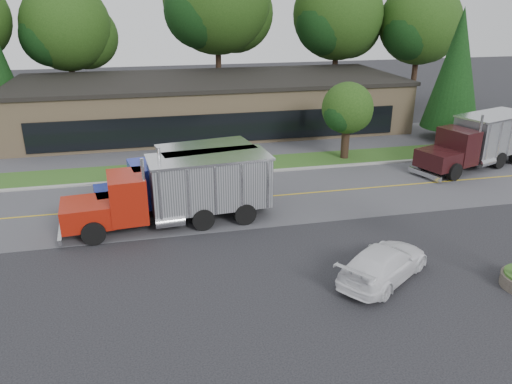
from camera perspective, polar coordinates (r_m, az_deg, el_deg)
ground at (r=20.08m, az=-0.57°, el=-10.59°), size 140.00×140.00×0.00m
road at (r=28.01m, az=-4.45°, el=-1.02°), size 60.00×8.00×0.02m
center_line at (r=28.01m, az=-4.45°, el=-1.02°), size 60.00×0.12×0.01m
curb at (r=31.90m, az=-5.57°, el=1.78°), size 60.00×0.30×0.12m
grass_verge at (r=33.59m, az=-5.97°, el=2.78°), size 60.00×3.40×0.03m
far_parking at (r=38.34m, az=-6.90°, el=5.09°), size 60.00×7.00×0.02m
strip_mall at (r=43.89m, az=-5.24°, el=9.91°), size 32.00×12.00×4.00m
tree_far_b at (r=51.25m, az=-20.67°, el=16.88°), size 8.56×8.06×12.21m
tree_far_c at (r=51.39m, az=-4.32°, el=20.54°), size 10.94×10.30×15.61m
tree_far_d at (r=53.58m, az=9.41°, el=18.94°), size 9.49×8.93×13.54m
tree_far_e at (r=55.28m, az=18.26°, el=17.47°), size 8.64×8.13×12.32m
evergreen_right at (r=42.22m, az=21.92°, el=12.93°), size 4.43×4.43×10.07m
tree_verge at (r=35.26m, az=10.45°, el=9.15°), size 3.75×3.52×5.34m
dump_truck_red at (r=24.86m, az=-8.45°, el=0.34°), size 10.42×3.44×3.36m
dump_truck_blue at (r=26.48m, az=-8.02°, el=1.67°), size 8.51×3.90×3.36m
dump_truck_maroon at (r=36.55m, az=24.26°, el=5.48°), size 9.26×5.24×3.36m
rally_car at (r=20.80m, az=14.39°, el=-7.87°), size 5.13×4.46×1.42m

